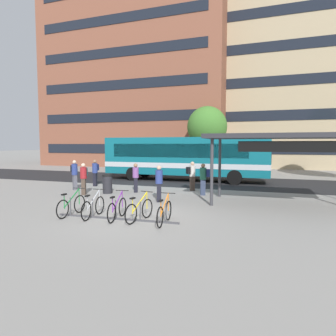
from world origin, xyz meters
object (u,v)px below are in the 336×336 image
Objects in this scene: parked_bicycle_green_0 at (71,206)px; trash_bin at (107,184)px; commuter_teal_pack_6 at (159,181)px; commuter_black_pack_5 at (192,174)px; commuter_black_pack_3 at (74,173)px; commuter_teal_pack_1 at (84,176)px; commuter_olive_pack_4 at (136,176)px; parked_bicycle_yellow_3 at (139,210)px; commuter_navy_pack_0 at (204,177)px; street_tree_1 at (207,127)px; city_bus at (186,157)px; parked_bicycle_orange_4 at (164,213)px; commuter_navy_pack_2 at (95,171)px; parked_bicycle_purple_2 at (117,209)px; parked_bicycle_silver_1 at (93,207)px; transit_shelter at (288,138)px.

trash_bin is at bearing 15.21° from parked_bicycle_green_0.
commuter_teal_pack_6 reaches higher than parked_bicycle_green_0.
commuter_black_pack_3 is at bearing 158.93° from commuter_black_pack_5.
commuter_teal_pack_1 is 1.04× the size of commuter_olive_pack_4.
parked_bicycle_yellow_3 is at bearing -49.39° from trash_bin.
commuter_teal_pack_1 is (-6.11, -1.93, 0.01)m from commuter_navy_pack_0.
commuter_teal_pack_6 is at bearing -31.21° from parked_bicycle_green_0.
street_tree_1 reaches higher than parked_bicycle_yellow_3.
trash_bin is at bearing -111.20° from city_bus.
parked_bicycle_green_0 is 1.02× the size of commuter_black_pack_5.
parked_bicycle_yellow_3 is 0.96m from parked_bicycle_orange_4.
city_bus is 11.71× the size of trash_bin.
street_tree_1 is (4.83, 12.13, 3.40)m from commuter_navy_pack_2.
parked_bicycle_yellow_3 is 0.99× the size of commuter_teal_pack_6.
commuter_teal_pack_6 reaches higher than commuter_teal_pack_1.
trash_bin reaches higher than parked_bicycle_yellow_3.
street_tree_1 is at bearing 89.10° from city_bus.
parked_bicycle_purple_2 is 19.68m from street_tree_1.
commuter_navy_pack_0 is at bearing -32.15° from parked_bicycle_green_0.
commuter_black_pack_3 is (-1.53, 1.27, 0.04)m from commuter_teal_pack_1.
parked_bicycle_orange_4 is at bearing -94.22° from parked_bicycle_silver_1.
street_tree_1 reaches higher than commuter_teal_pack_6.
commuter_navy_pack_0 is (3.79, 6.07, 0.59)m from parked_bicycle_green_0.
commuter_navy_pack_0 is at bearing 12.44° from trash_bin.
commuter_navy_pack_2 is (-4.80, -4.64, -0.79)m from city_bus.
commuter_teal_pack_6 is (0.96, -8.20, -0.78)m from city_bus.
commuter_black_pack_3 is 1.08× the size of commuter_olive_pack_4.
commuter_teal_pack_6 is at bearing -86.57° from street_tree_1.
parked_bicycle_purple_2 is 5.88m from trash_bin.
commuter_olive_pack_4 is 3.28m from commuter_black_pack_5.
parked_bicycle_purple_2 is at bearing 86.52° from parked_bicycle_orange_4.
commuter_olive_pack_4 reaches higher than parked_bicycle_yellow_3.
parked_bicycle_silver_1 and parked_bicycle_orange_4 have the same top height.
commuter_black_pack_5 is (0.87, 7.36, 0.59)m from parked_bicycle_purple_2.
trash_bin is 15.11m from street_tree_1.
commuter_black_pack_5 is at bearing -12.88° from parked_bicycle_purple_2.
commuter_teal_pack_1 is 4.54m from commuter_teal_pack_6.
commuter_black_pack_3 reaches higher than commuter_navy_pack_0.
commuter_teal_pack_6 reaches higher than commuter_olive_pack_4.
trash_bin is at bearing -100.26° from street_tree_1.
parked_bicycle_green_0 is (-1.22, -11.83, -1.39)m from city_bus.
trash_bin is (-9.14, 0.17, -2.45)m from transit_shelter.
parked_bicycle_green_0 is at bearing 102.07° from parked_bicycle_yellow_3.
commuter_navy_pack_2 is at bearing 51.48° from parked_bicycle_yellow_3.
street_tree_1 reaches higher than trash_bin.
commuter_black_pack_5 is (6.37, 0.23, -0.01)m from commuter_navy_pack_2.
parked_bicycle_purple_2 is 1.00× the size of parked_bicycle_orange_4.
street_tree_1 reaches higher than commuter_navy_pack_0.
parked_bicycle_silver_1 is at bearing 85.15° from parked_bicycle_purple_2.
parked_bicycle_yellow_3 is at bearing -91.78° from parked_bicycle_silver_1.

